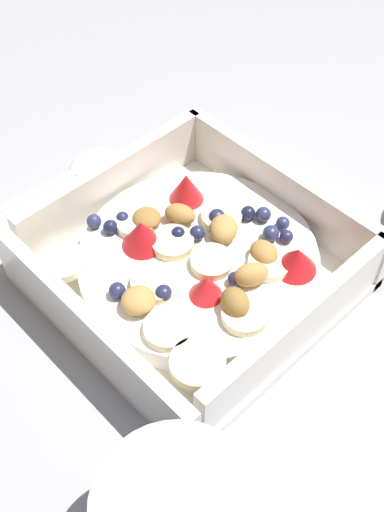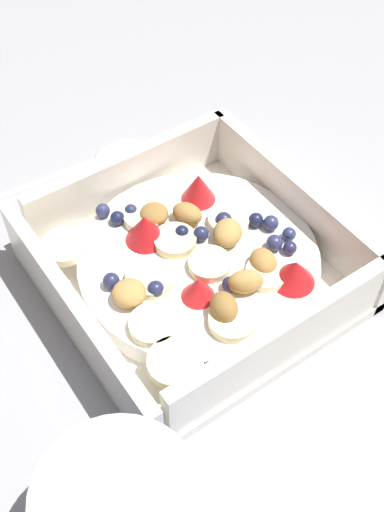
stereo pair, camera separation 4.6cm
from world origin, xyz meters
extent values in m
plane|color=#9E9EA3|center=(0.00, 0.00, 0.00)|extent=(2.40, 2.40, 0.00)
cube|color=white|center=(0.00, 0.00, 0.01)|extent=(0.20, 0.20, 0.01)
cube|color=white|center=(0.00, -0.09, 0.03)|extent=(0.20, 0.01, 0.06)
cube|color=white|center=(0.00, 0.10, 0.03)|extent=(0.20, 0.01, 0.06)
cube|color=white|center=(-0.09, 0.00, 0.03)|extent=(0.01, 0.18, 0.06)
cube|color=white|center=(0.10, 0.00, 0.03)|extent=(0.01, 0.18, 0.06)
cylinder|color=white|center=(0.00, 0.00, 0.02)|extent=(0.18, 0.18, 0.02)
cylinder|color=#F7EFC6|center=(0.05, 0.01, 0.03)|extent=(0.04, 0.04, 0.01)
cylinder|color=beige|center=(-0.01, 0.00, 0.03)|extent=(0.04, 0.04, 0.01)
cylinder|color=beige|center=(0.02, 0.01, 0.03)|extent=(0.04, 0.04, 0.01)
cylinder|color=#F7EFC6|center=(0.01, -0.04, 0.03)|extent=(0.04, 0.04, 0.01)
cylinder|color=#F7EFC6|center=(-0.04, -0.03, 0.03)|extent=(0.04, 0.04, 0.01)
cylinder|color=#F7EFC6|center=(-0.03, 0.06, 0.03)|extent=(0.04, 0.04, 0.01)
cylinder|color=#F4EAB7|center=(0.06, 0.08, 0.03)|extent=(0.05, 0.05, 0.01)
cylinder|color=beige|center=(0.00, 0.04, 0.03)|extent=(0.04, 0.04, 0.01)
cylinder|color=beige|center=(-0.06, 0.02, 0.03)|extent=(0.04, 0.04, 0.01)
cylinder|color=beige|center=(-0.07, 0.07, 0.03)|extent=(0.05, 0.05, 0.01)
cone|color=red|center=(-0.03, 0.02, 0.04)|extent=(0.03, 0.03, 0.02)
cone|color=red|center=(0.05, -0.03, 0.04)|extent=(0.04, 0.04, 0.03)
cone|color=red|center=(0.04, 0.02, 0.04)|extent=(0.04, 0.04, 0.02)
cone|color=red|center=(-0.06, -0.04, 0.04)|extent=(0.03, 0.03, 0.02)
sphere|color=#23284C|center=(0.01, 0.07, 0.04)|extent=(0.01, 0.01, 0.01)
sphere|color=#23284C|center=(-0.04, 0.00, 0.03)|extent=(0.01, 0.01, 0.01)
sphere|color=navy|center=(-0.01, -0.06, 0.04)|extent=(0.01, 0.01, 0.01)
sphere|color=#191E3D|center=(0.00, -0.05, 0.03)|extent=(0.01, 0.01, 0.01)
sphere|color=navy|center=(0.07, 0.04, 0.03)|extent=(0.01, 0.01, 0.01)
sphere|color=#23284C|center=(-0.01, 0.04, 0.04)|extent=(0.01, 0.01, 0.01)
sphere|color=#191E3D|center=(0.02, 0.00, 0.03)|extent=(0.01, 0.01, 0.01)
sphere|color=#23284C|center=(-0.06, 0.02, 0.04)|extent=(0.01, 0.01, 0.01)
sphere|color=navy|center=(-0.03, -0.05, 0.04)|extent=(0.01, 0.01, 0.01)
sphere|color=#191E3D|center=(0.06, 0.03, 0.03)|extent=(0.01, 0.01, 0.01)
sphere|color=#23284C|center=(-0.04, -0.06, 0.03)|extent=(0.01, 0.01, 0.01)
sphere|color=#23284C|center=(0.01, -0.03, 0.04)|extent=(0.01, 0.01, 0.01)
sphere|color=navy|center=(0.00, 0.07, 0.04)|extent=(0.01, 0.01, 0.01)
sphere|color=#23284C|center=(0.01, -0.01, 0.03)|extent=(0.01, 0.01, 0.01)
sphere|color=navy|center=(-0.02, -0.06, 0.03)|extent=(0.01, 0.01, 0.01)
sphere|color=#23284C|center=(0.06, 0.02, 0.03)|extent=(0.01, 0.01, 0.01)
ellipsoid|color=olive|center=(-0.05, 0.02, 0.04)|extent=(0.03, 0.02, 0.02)
ellipsoid|color=tan|center=(-0.01, 0.06, 0.04)|extent=(0.03, 0.03, 0.02)
ellipsoid|color=tan|center=(-0.04, -0.01, 0.04)|extent=(0.03, 0.03, 0.02)
ellipsoid|color=olive|center=(0.05, 0.01, 0.04)|extent=(0.02, 0.02, 0.01)
ellipsoid|color=tan|center=(0.00, -0.03, 0.04)|extent=(0.03, 0.03, 0.02)
ellipsoid|color=#AD7F42|center=(0.03, -0.01, 0.04)|extent=(0.03, 0.03, 0.02)
ellipsoid|color=#AD7F42|center=(-0.04, -0.03, 0.04)|extent=(0.03, 0.02, 0.01)
ellipsoid|color=silver|center=(0.16, -0.02, 0.00)|extent=(0.04, 0.05, 0.01)
cylinder|color=silver|center=(0.17, 0.06, 0.00)|extent=(0.02, 0.13, 0.01)
cylinder|color=#B7BCC6|center=(-0.13, 0.14, 0.07)|extent=(0.09, 0.09, 0.00)
camera|label=1|loc=(-0.21, 0.21, 0.39)|focal=44.59mm
camera|label=2|loc=(-0.24, 0.17, 0.39)|focal=44.59mm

